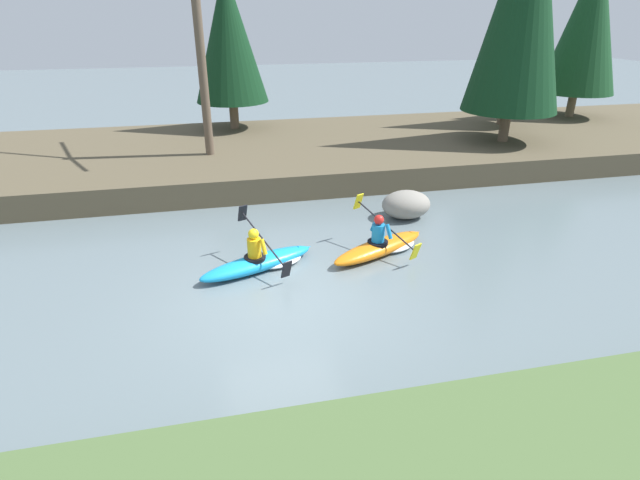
% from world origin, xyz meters
% --- Properties ---
extents(ground_plane, '(90.00, 90.00, 0.00)m').
position_xyz_m(ground_plane, '(0.00, 0.00, 0.00)').
color(ground_plane, slate).
extents(riverbank_far, '(44.00, 8.29, 0.77)m').
position_xyz_m(riverbank_far, '(0.00, 9.50, 0.39)').
color(riverbank_far, brown).
rests_on(riverbank_far, ground).
extents(conifer_tree_far_left, '(2.85, 2.85, 5.94)m').
position_xyz_m(conifer_tree_far_left, '(-0.04, 12.31, 4.27)').
color(conifer_tree_far_left, brown).
rests_on(conifer_tree_far_left, riverbank_far).
extents(conifer_tree_mid_left, '(2.29, 2.29, 6.36)m').
position_xyz_m(conifer_tree_mid_left, '(11.01, 10.60, 4.62)').
color(conifer_tree_mid_left, brown).
rests_on(conifer_tree_mid_left, riverbank_far).
extents(conifer_tree_centre, '(3.17, 3.17, 6.89)m').
position_xyz_m(conifer_tree_centre, '(14.99, 11.52, 4.74)').
color(conifer_tree_centre, '#7A664C').
rests_on(conifer_tree_centre, riverbank_far).
extents(bare_tree_mid_upstream, '(4.11, 4.06, 7.51)m').
position_xyz_m(bare_tree_mid_upstream, '(-1.09, 8.51, 4.31)').
color(bare_tree_mid_upstream, brown).
rests_on(bare_tree_mid_upstream, riverbank_far).
extents(kayaker_lead, '(2.69, 1.94, 1.20)m').
position_xyz_m(kayaker_lead, '(2.66, 1.53, 0.20)').
color(kayaker_lead, orange).
rests_on(kayaker_lead, ground).
extents(kayaker_middle, '(2.73, 1.98, 1.20)m').
position_xyz_m(kayaker_middle, '(-0.20, 1.36, 0.20)').
color(kayaker_middle, '#1993D6').
rests_on(kayaker_middle, ground).
extents(boulder_midstream, '(1.35, 1.05, 0.76)m').
position_xyz_m(boulder_midstream, '(4.00, 3.49, 0.38)').
color(boulder_midstream, gray).
rests_on(boulder_midstream, ground).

